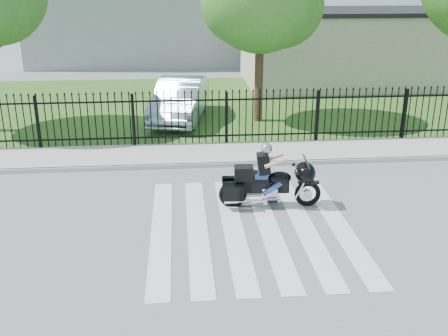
{
  "coord_description": "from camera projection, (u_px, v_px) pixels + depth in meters",
  "views": [
    {
      "loc": [
        -1.53,
        -10.47,
        5.34
      ],
      "look_at": [
        -0.5,
        1.18,
        1.0
      ],
      "focal_mm": 42.0,
      "sensor_mm": 36.0,
      "label": 1
    }
  ],
  "objects": [
    {
      "name": "parked_car",
      "position": [
        180.0,
        100.0,
        20.12
      ],
      "size": [
        2.52,
        5.01,
        1.58
      ],
      "primitive_type": "imported",
      "rotation": [
        0.0,
        0.0,
        -0.19
      ],
      "color": "#A3B6CD",
      "rests_on": "grass_strip"
    },
    {
      "name": "motorcycle_rider",
      "position": [
        268.0,
        180.0,
        12.61
      ],
      "size": [
        2.5,
        0.85,
        1.65
      ],
      "rotation": [
        0.0,
        0.0,
        -0.07
      ],
      "color": "black",
      "rests_on": "ground"
    },
    {
      "name": "building_low",
      "position": [
        345.0,
        49.0,
        26.67
      ],
      "size": [
        10.0,
        6.0,
        3.5
      ],
      "primitive_type": "cube",
      "color": "beige",
      "rests_on": "ground"
    },
    {
      "name": "curb",
      "position": [
        233.0,
        164.0,
        15.47
      ],
      "size": [
        40.0,
        0.12,
        0.12
      ],
      "primitive_type": "cube",
      "color": "#ADAAA3",
      "rests_on": "ground"
    },
    {
      "name": "crosswalk",
      "position": [
        251.0,
        227.0,
        11.75
      ],
      "size": [
        5.0,
        5.5,
        0.01
      ],
      "primitive_type": null,
      "color": "silver",
      "rests_on": "ground"
    },
    {
      "name": "building_low_roof",
      "position": [
        348.0,
        11.0,
        26.02
      ],
      "size": [
        10.2,
        6.2,
        0.2
      ],
      "primitive_type": "cube",
      "color": "black",
      "rests_on": "building_low"
    },
    {
      "name": "ground",
      "position": [
        251.0,
        227.0,
        11.76
      ],
      "size": [
        120.0,
        120.0,
        0.0
      ],
      "primitive_type": "plane",
      "color": "slate",
      "rests_on": "ground"
    },
    {
      "name": "sidewalk",
      "position": [
        229.0,
        153.0,
        16.4
      ],
      "size": [
        40.0,
        2.0,
        0.12
      ],
      "primitive_type": "cube",
      "color": "#ADAAA3",
      "rests_on": "ground"
    },
    {
      "name": "grass_strip",
      "position": [
        214.0,
        104.0,
        22.96
      ],
      "size": [
        40.0,
        12.0,
        0.02
      ],
      "primitive_type": "cube",
      "color": "#27571E",
      "rests_on": "ground"
    },
    {
      "name": "iron_fence",
      "position": [
        226.0,
        119.0,
        17.05
      ],
      "size": [
        26.0,
        0.04,
        1.8
      ],
      "color": "black",
      "rests_on": "ground"
    }
  ]
}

